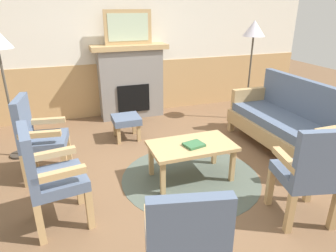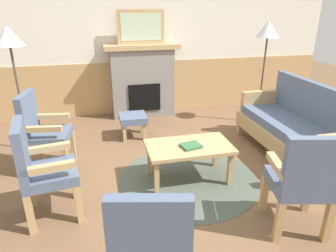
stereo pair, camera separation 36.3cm
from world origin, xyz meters
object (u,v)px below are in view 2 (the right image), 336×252
(framed_picture, at_px, (141,27))
(book_on_table, at_px, (191,146))
(armchair_front_left, at_px, (303,179))
(footstool, at_px, (133,120))
(couch, at_px, (295,128))
(armchair_front_center, at_px, (151,245))
(coffee_table, at_px, (189,149))
(fireplace, at_px, (143,80))
(armchair_near_fireplace, at_px, (40,167))
(armchair_by_window_left, at_px, (42,129))
(floor_lamp_by_chairs, at_px, (10,44))
(floor_lamp_by_couch, at_px, (267,36))

(framed_picture, bearing_deg, book_on_table, -86.02)
(armchair_front_left, bearing_deg, footstool, 115.78)
(framed_picture, height_order, couch, framed_picture)
(framed_picture, relative_size, armchair_front_center, 0.82)
(framed_picture, height_order, coffee_table, framed_picture)
(fireplace, height_order, armchair_near_fireplace, fireplace)
(fireplace, xyz_separation_m, footstool, (-0.31, -0.99, -0.37))
(footstool, height_order, armchair_by_window_left, armchair_by_window_left)
(coffee_table, distance_m, armchair_by_window_left, 1.77)
(framed_picture, bearing_deg, armchair_front_left, -75.88)
(couch, distance_m, armchair_near_fireplace, 3.11)
(armchair_front_left, xyz_separation_m, armchair_front_center, (-1.40, -0.45, 0.00))
(framed_picture, bearing_deg, couch, -50.87)
(armchair_front_center, bearing_deg, floor_lamp_by_chairs, 114.50)
(armchair_front_center, height_order, floor_lamp_by_chairs, floor_lamp_by_chairs)
(couch, height_order, armchair_by_window_left, same)
(footstool, xyz_separation_m, floor_lamp_by_chairs, (-1.50, -0.07, 1.17))
(armchair_by_window_left, height_order, floor_lamp_by_chairs, floor_lamp_by_chairs)
(fireplace, distance_m, armchair_front_left, 3.51)
(fireplace, bearing_deg, footstool, -107.47)
(armchair_by_window_left, bearing_deg, floor_lamp_by_couch, 14.71)
(couch, bearing_deg, footstool, 151.26)
(floor_lamp_by_couch, relative_size, floor_lamp_by_chairs, 1.00)
(coffee_table, xyz_separation_m, armchair_front_left, (0.69, -1.05, 0.15))
(footstool, xyz_separation_m, armchair_front_left, (1.17, -2.41, 0.25))
(armchair_near_fireplace, relative_size, armchair_front_center, 1.00)
(framed_picture, xyz_separation_m, couch, (1.70, -2.09, -1.16))
(framed_picture, xyz_separation_m, footstool, (-0.31, -0.99, -1.28))
(footstool, xyz_separation_m, armchair_by_window_left, (-1.17, -0.73, 0.25))
(couch, bearing_deg, book_on_table, -168.55)
(couch, bearing_deg, floor_lamp_by_chairs, 163.68)
(armchair_front_left, bearing_deg, fireplace, 104.12)
(fireplace, xyz_separation_m, armchair_by_window_left, (-1.48, -1.71, -0.11))
(armchair_front_center, distance_m, floor_lamp_by_chairs, 3.20)
(armchair_by_window_left, distance_m, floor_lamp_by_couch, 3.60)
(armchair_front_left, bearing_deg, armchair_front_center, -162.00)
(armchair_by_window_left, bearing_deg, armchair_near_fireplace, -82.47)
(book_on_table, distance_m, floor_lamp_by_couch, 2.53)
(couch, bearing_deg, framed_picture, 129.13)
(couch, distance_m, armchair_front_center, 2.85)
(floor_lamp_by_couch, bearing_deg, book_on_table, -137.70)
(framed_picture, relative_size, floor_lamp_by_couch, 0.48)
(floor_lamp_by_couch, bearing_deg, coffee_table, -138.74)
(fireplace, relative_size, floor_lamp_by_chairs, 0.77)
(footstool, bearing_deg, armchair_near_fireplace, -121.82)
(book_on_table, relative_size, armchair_front_left, 0.22)
(framed_picture, height_order, footstool, framed_picture)
(framed_picture, xyz_separation_m, armchair_near_fireplace, (-1.35, -2.67, -1.02))
(armchair_front_left, distance_m, floor_lamp_by_couch, 2.92)
(armchair_front_left, bearing_deg, armchair_near_fireplace, 161.74)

